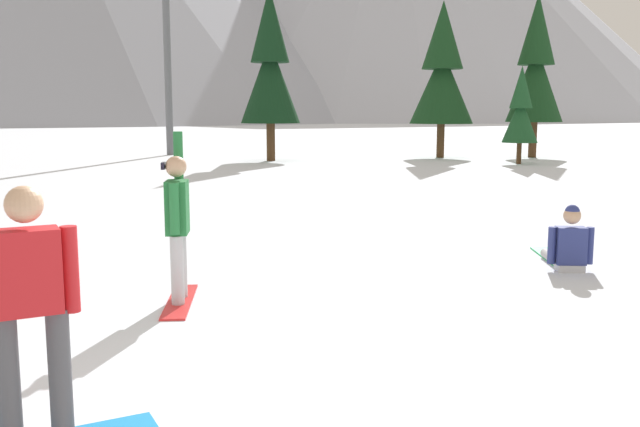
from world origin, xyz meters
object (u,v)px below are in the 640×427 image
Objects in this scene: snowboarder_background at (567,246)px; pine_tree_short at (442,73)px; snowboarder_midground at (178,224)px; ski_lift_tower at (166,15)px; snowboarder_foreground at (30,311)px; pine_tree_leaning at (536,69)px; pine_tree_broad at (270,67)px; pine_tree_twin at (521,111)px.

snowboarder_background is 0.24× the size of pine_tree_short.
ski_lift_tower is (-6.26, 27.57, 5.97)m from snowboarder_midground.
snowboarder_foreground is 32.27m from ski_lift_tower.
pine_tree_leaning reaches higher than snowboarder_midground.
pine_tree_broad is 1.04× the size of pine_tree_short.
pine_tree_leaning is (11.53, 25.94, 3.24)m from snowboarder_midground.
pine_tree_short reaches higher than snowboarder_foreground.
snowboarder_foreground is 0.88× the size of snowboarder_midground.
ski_lift_tower is at bearing 159.94° from pine_tree_twin.
snowboarder_foreground is 0.24× the size of pine_tree_short.
pine_tree_short is at bearing -7.85° from ski_lift_tower.
ski_lift_tower reaches higher than snowboarder_midground.
snowboarder_midground reaches higher than snowboarder_background.
pine_tree_twin is (4.64, 19.85, 1.90)m from snowboarder_background.
pine_tree_leaning reaches higher than pine_tree_short.
pine_tree_leaning is 1.88× the size of pine_tree_twin.
pine_tree_broad is at bearing 105.43° from snowboarder_background.
pine_tree_short is (7.29, 29.29, 3.06)m from snowboarder_foreground.
snowboarder_midground is 28.57m from pine_tree_leaning.
pine_tree_broad is at bearing 91.33° from snowboarder_foreground.
pine_tree_twin is at bearing -56.31° from pine_tree_short.
pine_tree_leaning is at bearing 11.50° from pine_tree_broad.
pine_tree_twin reaches higher than snowboarder_background.
pine_tree_leaning is at bearing 67.27° from pine_tree_twin.
pine_tree_twin is at bearing 65.79° from snowboarder_midground.
snowboarder_background is 0.15× the size of ski_lift_tower.
pine_tree_broad is (-12.36, -2.51, -0.04)m from pine_tree_leaning.
snowboarder_midground is (0.20, 3.56, 0.01)m from snowboarder_foreground.
pine_tree_broad is (-0.83, 23.42, 3.20)m from snowboarder_midground.
snowboarder_background is 0.23× the size of pine_tree_leaning.
pine_tree_short is at bearing 16.20° from pine_tree_broad.
snowboarder_background is 28.87m from ski_lift_tower.
snowboarder_background is at bearing -74.57° from pine_tree_broad.
pine_tree_short is (-4.44, -0.21, -0.19)m from pine_tree_leaning.
snowboarder_midground is 5.49m from snowboarder_background.
snowboarder_midground is 28.89m from ski_lift_tower.
snowboarder_background is at bearing -94.71° from pine_tree_short.
snowboarder_foreground is 31.91m from pine_tree_leaning.
pine_tree_short is at bearing -177.24° from pine_tree_leaning.
pine_tree_twin is 0.54× the size of pine_tree_broad.
pine_tree_leaning reaches higher than pine_tree_twin.
snowboarder_midground is at bearing -87.97° from pine_tree_broad.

